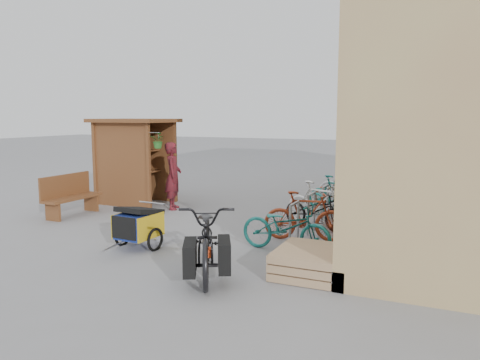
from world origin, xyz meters
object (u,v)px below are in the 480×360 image
at_px(cargo_bike, 208,238).
at_px(person_kiosk, 173,176).
at_px(bike_1, 305,216).
at_px(bike_6, 348,191).
at_px(child_trailer, 138,224).
at_px(bike_7, 348,187).
at_px(kiosk, 132,149).
at_px(pallet_stack, 309,262).
at_px(bike_5, 337,196).
at_px(bike_3, 319,204).
at_px(bike_4, 336,200).
at_px(bench, 70,195).
at_px(bike_2, 316,210).
at_px(bike_0, 286,227).
at_px(shopping_carts, 380,178).

relative_size(cargo_bike, person_kiosk, 1.33).
xyz_separation_m(bike_1, bike_6, (0.11, 3.66, -0.03)).
height_order(child_trailer, bike_7, bike_7).
height_order(kiosk, bike_1, kiosk).
bearing_deg(bike_1, kiosk, 59.55).
relative_size(cargo_bike, bike_7, 1.37).
distance_m(pallet_stack, bike_1, 2.05).
height_order(child_trailer, bike_5, bike_5).
height_order(bike_3, bike_6, bike_3).
distance_m(bike_5, bike_6, 1.00).
relative_size(bike_4, bike_6, 0.95).
height_order(bench, bike_3, bench).
distance_m(bike_2, bike_4, 1.29).
bearing_deg(bike_7, cargo_bike, -179.39).
height_order(kiosk, pallet_stack, kiosk).
bearing_deg(kiosk, bike_5, 7.24).
height_order(bench, bike_7, bike_7).
height_order(bike_0, bike_4, bike_0).
bearing_deg(person_kiosk, bike_6, -89.25).
distance_m(child_trailer, bike_0, 2.78).
relative_size(kiosk, cargo_bike, 1.05).
bearing_deg(bike_0, bike_5, 2.84).
height_order(kiosk, bike_0, kiosk).
bearing_deg(bike_1, bike_5, -12.60).
height_order(bike_4, bike_5, bike_5).
relative_size(bike_1, bike_4, 0.99).
xyz_separation_m(bench, bike_3, (5.97, 1.44, -0.02)).
xyz_separation_m(kiosk, bike_6, (5.75, 1.72, -1.09)).
bearing_deg(bike_6, shopping_carts, -24.70).
bearing_deg(bench, bike_5, 24.65).
xyz_separation_m(bike_1, bike_3, (-0.07, 1.34, 0.01)).
height_order(bench, person_kiosk, person_kiosk).
bearing_deg(bike_7, bike_4, -170.64).
bearing_deg(person_kiosk, bike_7, -85.27).
distance_m(child_trailer, bike_3, 4.11).
bearing_deg(person_kiosk, shopping_carts, -72.46).
xyz_separation_m(kiosk, pallet_stack, (6.28, -3.87, -1.34)).
xyz_separation_m(person_kiosk, bike_5, (4.18, 1.00, -0.40)).
height_order(bike_2, bike_3, bike_3).
relative_size(child_trailer, bike_0, 0.82).
bearing_deg(bike_4, kiosk, 113.16).
xyz_separation_m(kiosk, child_trailer, (2.91, -3.73, -1.09)).
relative_size(bike_5, bike_7, 0.95).
height_order(kiosk, child_trailer, kiosk).
height_order(bike_3, bike_7, bike_7).
distance_m(shopping_carts, bike_5, 3.34).
bearing_deg(shopping_carts, bike_5, -100.04).
relative_size(bike_2, bike_6, 0.91).
distance_m(bench, bike_7, 7.35).
xyz_separation_m(bike_0, bike_7, (0.16, 4.89, 0.06)).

